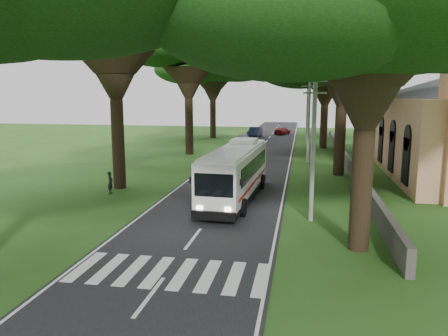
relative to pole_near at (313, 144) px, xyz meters
name	(u,v)px	position (x,y,z in m)	size (l,w,h in m)	color
ground	(182,254)	(-5.50, -6.00, -4.18)	(140.00, 140.00, 0.00)	#264814
road	(251,163)	(-5.50, 19.00, -4.17)	(8.00, 120.00, 0.04)	black
crosswalk	(168,273)	(-5.50, -8.00, -4.18)	(8.00, 3.00, 0.01)	silver
property_wall	(346,161)	(3.50, 18.00, -3.58)	(0.35, 50.00, 1.20)	#383533
pole_near	(313,144)	(0.00, 0.00, 0.00)	(1.60, 0.24, 8.00)	gray
pole_mid	(309,120)	(0.00, 20.00, 0.00)	(1.60, 0.24, 8.00)	gray
pole_far	(307,111)	(0.00, 40.00, 0.00)	(1.60, 0.24, 8.00)	gray
tree_l_mida	(112,4)	(-13.50, 6.00, 8.56)	(12.98, 12.98, 15.71)	black
tree_l_midb	(188,41)	(-13.00, 24.00, 8.12)	(12.91, 12.91, 15.25)	black
tree_l_far	(213,63)	(-14.00, 42.00, 7.00)	(14.97, 14.97, 14.46)	black
tree_r_mida	(345,33)	(2.50, 14.00, 7.28)	(14.11, 14.11, 14.58)	black
tree_r_midb	(326,62)	(2.00, 32.00, 6.26)	(14.61, 14.61, 13.63)	black
tree_r_far	(327,61)	(3.00, 50.00, 7.52)	(13.22, 13.22, 14.68)	black
coach_bus	(236,172)	(-4.69, 4.03, -2.38)	(3.11, 11.45, 3.35)	white
distant_car_a	(244,138)	(-8.50, 36.30, -3.52)	(1.48, 3.68, 1.25)	#9C9DA1
distant_car_b	(255,132)	(-7.80, 44.03, -3.40)	(1.60, 4.58, 1.51)	navy
distant_car_c	(282,131)	(-3.83, 48.74, -3.56)	(1.64, 4.04, 1.17)	maroon
pedestrian	(110,183)	(-13.37, 4.18, -3.42)	(0.55, 0.36, 1.51)	black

